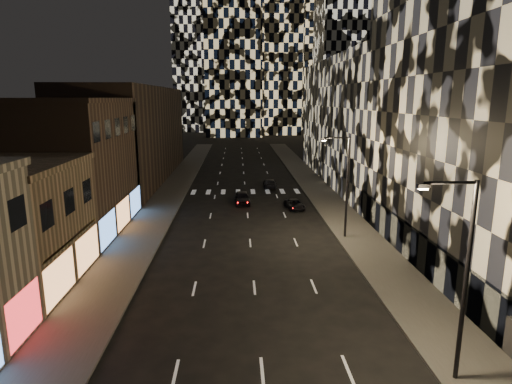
{
  "coord_description": "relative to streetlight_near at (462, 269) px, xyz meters",
  "views": [
    {
      "loc": [
        -1.06,
        -6.49,
        12.37
      ],
      "look_at": [
        0.22,
        22.45,
        6.0
      ],
      "focal_mm": 30.0,
      "sensor_mm": 36.0,
      "label": 1
    }
  ],
  "objects": [
    {
      "name": "car_dark_midlane",
      "position": [
        -8.85,
        33.27,
        -4.61
      ],
      "size": [
        1.97,
        4.42,
        1.48
      ],
      "primitive_type": "imported",
      "rotation": [
        0.0,
        0.0,
        0.05
      ],
      "color": "black",
      "rests_on": "ground"
    },
    {
      "name": "curb_right",
      "position": [
        -0.45,
        40.0,
        -5.28
      ],
      "size": [
        0.2,
        120.0,
        0.15
      ],
      "primitive_type": "cube",
      "color": "#4C4C47",
      "rests_on": "ground"
    },
    {
      "name": "sidewalk_left",
      "position": [
        -18.35,
        40.0,
        -5.28
      ],
      "size": [
        4.0,
        120.0,
        0.15
      ],
      "primitive_type": "cube",
      "color": "#47443F",
      "rests_on": "ground"
    },
    {
      "name": "retail_brown",
      "position": [
        -25.35,
        23.5,
        0.65
      ],
      "size": [
        10.0,
        15.0,
        12.0
      ],
      "primitive_type": "cube",
      "color": "#493629",
      "rests_on": "ground"
    },
    {
      "name": "streetlight_far",
      "position": [
        0.0,
        20.0,
        0.0
      ],
      "size": [
        2.55,
        0.25,
        9.0
      ],
      "color": "black",
      "rests_on": "sidewalk_right"
    },
    {
      "name": "car_dark_oncoming",
      "position": [
        -4.85,
        42.42,
        -4.73
      ],
      "size": [
        1.81,
        4.29,
        1.24
      ],
      "primitive_type": "imported",
      "rotation": [
        0.0,
        0.0,
        3.12
      ],
      "color": "black",
      "rests_on": "ground"
    },
    {
      "name": "retail_filler_left",
      "position": [
        -25.35,
        50.0,
        1.65
      ],
      "size": [
        10.0,
        40.0,
        14.0
      ],
      "primitive_type": "cube",
      "color": "#493629",
      "rests_on": "ground"
    },
    {
      "name": "streetlight_near",
      "position": [
        0.0,
        0.0,
        0.0
      ],
      "size": [
        2.55,
        0.25,
        9.0
      ],
      "color": "black",
      "rests_on": "sidewalk_right"
    },
    {
      "name": "car_dark_rightlane",
      "position": [
        -2.94,
        30.49,
        -4.82
      ],
      "size": [
        2.26,
        4.03,
        1.06
      ],
      "primitive_type": "imported",
      "rotation": [
        0.0,
        0.0,
        0.13
      ],
      "color": "black",
      "rests_on": "ground"
    },
    {
      "name": "sidewalk_right",
      "position": [
        1.65,
        40.0,
        -5.28
      ],
      "size": [
        4.0,
        120.0,
        0.15
      ],
      "primitive_type": "cube",
      "color": "#47443F",
      "rests_on": "ground"
    },
    {
      "name": "midrise_base",
      "position": [
        3.95,
        14.5,
        -3.85
      ],
      "size": [
        0.6,
        25.0,
        3.0
      ],
      "primitive_type": "cube",
      "color": "#383838",
      "rests_on": "ground"
    },
    {
      "name": "curb_left",
      "position": [
        -16.25,
        40.0,
        -5.28
      ],
      "size": [
        0.2,
        120.0,
        0.15
      ],
      "primitive_type": "cube",
      "color": "#4C4C47",
      "rests_on": "ground"
    },
    {
      "name": "midrise_filler_right",
      "position": [
        11.65,
        47.0,
        3.65
      ],
      "size": [
        16.0,
        40.0,
        18.0
      ],
      "primitive_type": "cube",
      "color": "#232326",
      "rests_on": "ground"
    }
  ]
}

